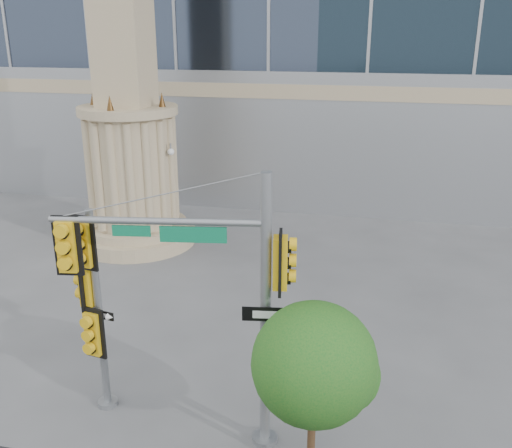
# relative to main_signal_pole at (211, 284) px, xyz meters

# --- Properties ---
(ground) EXTENTS (120.00, 120.00, 0.00)m
(ground) POSITION_rel_main_signal_pole_xyz_m (-0.07, 0.85, -3.36)
(ground) COLOR #545456
(ground) RESTS_ON ground
(monument) EXTENTS (4.40, 4.40, 16.60)m
(monument) POSITION_rel_main_signal_pole_xyz_m (-6.07, 9.85, 2.16)
(monument) COLOR tan
(monument) RESTS_ON ground
(main_signal_pole) EXTENTS (4.18, 1.04, 5.42)m
(main_signal_pole) POSITION_rel_main_signal_pole_xyz_m (0.00, 0.00, 0.00)
(main_signal_pole) COLOR slate
(main_signal_pole) RESTS_ON ground
(secondary_signal_pole) EXTENTS (0.76, 0.64, 4.41)m
(secondary_signal_pole) POSITION_rel_main_signal_pole_xyz_m (-2.63, 0.42, -0.77)
(secondary_signal_pole) COLOR slate
(secondary_signal_pole) RESTS_ON ground
(street_tree) EXTENTS (2.19, 2.14, 3.41)m
(street_tree) POSITION_rel_main_signal_pole_xyz_m (2.00, -0.54, -1.11)
(street_tree) COLOR tan
(street_tree) RESTS_ON ground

